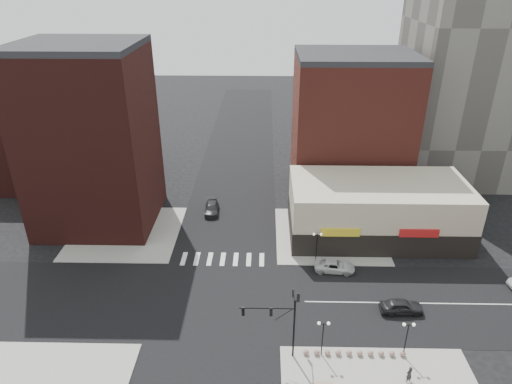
{
  "coord_description": "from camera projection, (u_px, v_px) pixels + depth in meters",
  "views": [
    {
      "loc": [
        5.3,
        -41.16,
        34.31
      ],
      "look_at": [
        4.3,
        5.91,
        11.0
      ],
      "focal_mm": 32.0,
      "sensor_mm": 36.0,
      "label": 1
    }
  ],
  "objects": [
    {
      "name": "street_lamp_se_b",
      "position": [
        408.0,
        331.0,
        43.21
      ],
      "size": [
        1.22,
        0.32,
        4.16
      ],
      "color": "black",
      "rests_on": "sidewalk_se"
    },
    {
      "name": "sidewalk_nw",
      "position": [
        127.0,
        232.0,
        65.44
      ],
      "size": [
        15.0,
        15.0,
        0.12
      ],
      "primitive_type": "cube",
      "color": "gray",
      "rests_on": "ground"
    },
    {
      "name": "dark_sedan_east",
      "position": [
        401.0,
        306.0,
        50.11
      ],
      "size": [
        4.75,
        2.02,
        1.6
      ],
      "primitive_type": "imported",
      "rotation": [
        0.0,
        0.0,
        1.6
      ],
      "color": "black",
      "rests_on": "ground"
    },
    {
      "name": "dark_sedan_north",
      "position": [
        212.0,
        208.0,
        70.57
      ],
      "size": [
        2.37,
        5.2,
        1.48
      ],
      "primitive_type": "imported",
      "rotation": [
        0.0,
        0.0,
        0.06
      ],
      "color": "black",
      "rests_on": "ground"
    },
    {
      "name": "ground",
      "position": [
        217.0,
        300.0,
        52.2
      ],
      "size": [
        240.0,
        240.0,
        0.0
      ],
      "primitive_type": "plane",
      "color": "black",
      "rests_on": "ground"
    },
    {
      "name": "pedestrian",
      "position": [
        409.0,
        374.0,
        41.5
      ],
      "size": [
        0.77,
        0.67,
        1.77
      ],
      "primitive_type": "imported",
      "rotation": [
        0.0,
        0.0,
        3.62
      ],
      "color": "#272429",
      "rests_on": "sidewalk_se"
    },
    {
      "name": "white_suv",
      "position": [
        335.0,
        266.0,
        57.02
      ],
      "size": [
        5.22,
        2.74,
        1.4
      ],
      "primitive_type": "imported",
      "rotation": [
        0.0,
        0.0,
        1.49
      ],
      "color": "silver",
      "rests_on": "ground"
    },
    {
      "name": "road_ew",
      "position": [
        217.0,
        300.0,
        52.2
      ],
      "size": [
        200.0,
        14.0,
        0.02
      ],
      "primitive_type": "cube",
      "color": "black",
      "rests_on": "ground"
    },
    {
      "name": "traffic_signal",
      "position": [
        284.0,
        315.0,
        42.85
      ],
      "size": [
        5.59,
        3.09,
        7.77
      ],
      "color": "black",
      "rests_on": "ground"
    },
    {
      "name": "road_ns",
      "position": [
        217.0,
        300.0,
        52.2
      ],
      "size": [
        14.0,
        200.0,
        0.02
      ],
      "primitive_type": "cube",
      "color": "black",
      "rests_on": "ground"
    },
    {
      "name": "building_ne_midrise",
      "position": [
        350.0,
        128.0,
        73.39
      ],
      "size": [
        18.0,
        15.0,
        22.0
      ],
      "primitive_type": "cube",
      "color": "maroon",
      "rests_on": "ground"
    },
    {
      "name": "building_nw",
      "position": [
        91.0,
        141.0,
        63.59
      ],
      "size": [
        16.0,
        15.0,
        25.0
      ],
      "primitive_type": "cube",
      "color": "#3B1612",
      "rests_on": "ground"
    },
    {
      "name": "sidewalk_ne",
      "position": [
        329.0,
        235.0,
        64.89
      ],
      "size": [
        15.0,
        15.0,
        0.12
      ],
      "primitive_type": "cube",
      "color": "gray",
      "rests_on": "ground"
    },
    {
      "name": "street_lamp_ne",
      "position": [
        317.0,
        240.0,
        57.68
      ],
      "size": [
        1.22,
        0.32,
        4.16
      ],
      "color": "black",
      "rests_on": "sidewalk_ne"
    },
    {
      "name": "bollard_row",
      "position": [
        354.0,
        353.0,
        44.58
      ],
      "size": [
        10.01,
        0.56,
        0.56
      ],
      "color": "#906E63",
      "rests_on": "sidewalk_se"
    },
    {
      "name": "street_lamp_se_a",
      "position": [
        323.0,
        330.0,
        43.36
      ],
      "size": [
        1.22,
        0.32,
        4.16
      ],
      "color": "black",
      "rests_on": "sidewalk_se"
    },
    {
      "name": "building_nw_low",
      "position": [
        55.0,
        145.0,
        80.61
      ],
      "size": [
        20.0,
        18.0,
        12.0
      ],
      "primitive_type": "cube",
      "color": "#3B1612",
      "rests_on": "ground"
    },
    {
      "name": "building_ne_row",
      "position": [
        377.0,
        214.0,
        63.77
      ],
      "size": [
        24.2,
        12.2,
        8.0
      ],
      "color": "#BBB194",
      "rests_on": "ground"
    }
  ]
}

